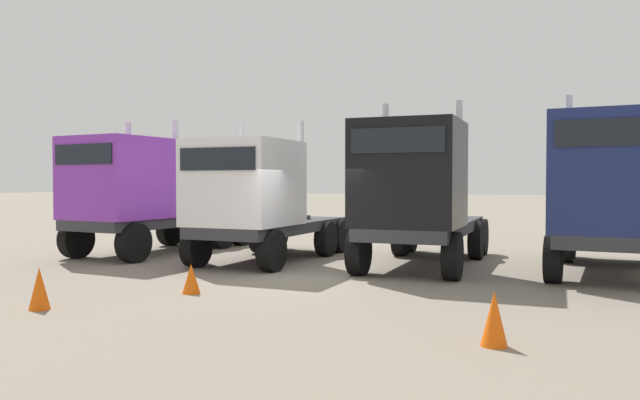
{
  "coord_description": "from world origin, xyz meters",
  "views": [
    {
      "loc": [
        4.88,
        -12.9,
        2.19
      ],
      "look_at": [
        -0.9,
        3.66,
        1.69
      ],
      "focal_mm": 34.56,
      "sensor_mm": 36.0,
      "label": 1
    }
  ],
  "objects_px": {
    "semi_truck_white": "(255,199)",
    "traffic_cone_far": "(494,318)",
    "semi_truck_black": "(416,195)",
    "traffic_cone_mid": "(39,288)",
    "semi_truck_purple": "(136,194)",
    "semi_truck_navy": "(610,193)",
    "traffic_cone_near": "(191,279)"
  },
  "relations": [
    {
      "from": "semi_truck_white",
      "to": "traffic_cone_far",
      "type": "xyz_separation_m",
      "value": [
        6.6,
        -6.53,
        -1.38
      ]
    },
    {
      "from": "semi_truck_black",
      "to": "traffic_cone_mid",
      "type": "bearing_deg",
      "value": -35.49
    },
    {
      "from": "semi_truck_purple",
      "to": "semi_truck_black",
      "type": "height_order",
      "value": "semi_truck_black"
    },
    {
      "from": "semi_truck_navy",
      "to": "semi_truck_purple",
      "type": "bearing_deg",
      "value": -84.44
    },
    {
      "from": "traffic_cone_far",
      "to": "semi_truck_purple",
      "type": "bearing_deg",
      "value": 146.77
    },
    {
      "from": "semi_truck_navy",
      "to": "traffic_cone_far",
      "type": "xyz_separation_m",
      "value": [
        -2.12,
        -6.83,
        -1.57
      ]
    },
    {
      "from": "semi_truck_purple",
      "to": "semi_truck_white",
      "type": "height_order",
      "value": "semi_truck_purple"
    },
    {
      "from": "semi_truck_black",
      "to": "semi_truck_navy",
      "type": "height_order",
      "value": "semi_truck_navy"
    },
    {
      "from": "traffic_cone_near",
      "to": "traffic_cone_far",
      "type": "height_order",
      "value": "traffic_cone_far"
    },
    {
      "from": "semi_truck_purple",
      "to": "semi_truck_black",
      "type": "xyz_separation_m",
      "value": [
        8.47,
        -0.35,
        0.06
      ]
    },
    {
      "from": "semi_truck_purple",
      "to": "traffic_cone_near",
      "type": "distance_m",
      "value": 7.1
    },
    {
      "from": "semi_truck_purple",
      "to": "traffic_cone_far",
      "type": "relative_size",
      "value": 8.97
    },
    {
      "from": "semi_truck_purple",
      "to": "traffic_cone_near",
      "type": "bearing_deg",
      "value": 52.06
    },
    {
      "from": "semi_truck_white",
      "to": "semi_truck_black",
      "type": "bearing_deg",
      "value": 95.98
    },
    {
      "from": "semi_truck_purple",
      "to": "traffic_cone_far",
      "type": "bearing_deg",
      "value": 64.41
    },
    {
      "from": "semi_truck_navy",
      "to": "traffic_cone_near",
      "type": "relative_size",
      "value": 11.01
    },
    {
      "from": "semi_truck_white",
      "to": "semi_truck_purple",
      "type": "bearing_deg",
      "value": -93.15
    },
    {
      "from": "semi_truck_navy",
      "to": "traffic_cone_near",
      "type": "distance_m",
      "value": 9.46
    },
    {
      "from": "semi_truck_black",
      "to": "traffic_cone_mid",
      "type": "xyz_separation_m",
      "value": [
        -5.27,
        -6.82,
        -1.52
      ]
    },
    {
      "from": "semi_truck_navy",
      "to": "traffic_cone_mid",
      "type": "bearing_deg",
      "value": -47.74
    },
    {
      "from": "semi_truck_purple",
      "to": "traffic_cone_far",
      "type": "distance_m",
      "value": 12.93
    },
    {
      "from": "semi_truck_white",
      "to": "traffic_cone_near",
      "type": "xyz_separation_m",
      "value": [
        0.7,
        -4.44,
        -1.46
      ]
    },
    {
      "from": "traffic_cone_mid",
      "to": "traffic_cone_far",
      "type": "distance_m",
      "value": 7.55
    },
    {
      "from": "semi_truck_white",
      "to": "traffic_cone_near",
      "type": "bearing_deg",
      "value": 12.85
    },
    {
      "from": "semi_truck_black",
      "to": "traffic_cone_far",
      "type": "distance_m",
      "value": 7.23
    },
    {
      "from": "traffic_cone_far",
      "to": "semi_truck_white",
      "type": "bearing_deg",
      "value": 135.29
    },
    {
      "from": "traffic_cone_far",
      "to": "semi_truck_navy",
      "type": "bearing_deg",
      "value": 72.78
    },
    {
      "from": "traffic_cone_mid",
      "to": "traffic_cone_far",
      "type": "xyz_separation_m",
      "value": [
        7.55,
        0.13,
        0.01
      ]
    },
    {
      "from": "semi_truck_black",
      "to": "traffic_cone_mid",
      "type": "distance_m",
      "value": 8.75
    },
    {
      "from": "semi_truck_white",
      "to": "traffic_cone_far",
      "type": "relative_size",
      "value": 8.0
    },
    {
      "from": "traffic_cone_near",
      "to": "traffic_cone_far",
      "type": "relative_size",
      "value": 0.78
    },
    {
      "from": "semi_truck_black",
      "to": "traffic_cone_near",
      "type": "relative_size",
      "value": 11.27
    }
  ]
}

